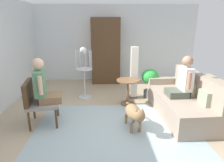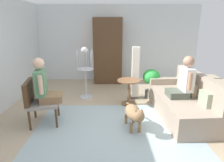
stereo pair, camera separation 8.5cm
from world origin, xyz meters
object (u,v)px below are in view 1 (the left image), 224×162
at_px(armchair, 36,99).
at_px(dog, 134,113).
at_px(couch, 182,101).
at_px(potted_plant, 150,80).
at_px(person_on_couch, 183,81).
at_px(round_end_table, 128,88).
at_px(column_lamp, 134,73).
at_px(person_on_armchair, 43,85).
at_px(bird_cage_stand, 84,71).
at_px(armoire_cabinet, 106,51).

xyz_separation_m(armchair, dog, (1.88, -0.29, -0.20)).
height_order(couch, potted_plant, couch).
height_order(person_on_couch, dog, person_on_couch).
xyz_separation_m(person_on_couch, dog, (-1.10, -0.56, -0.46)).
height_order(round_end_table, dog, round_end_table).
bearing_deg(potted_plant, round_end_table, -145.34).
bearing_deg(column_lamp, couch, -49.04).
xyz_separation_m(person_on_armchair, bird_cage_stand, (0.64, 1.39, -0.05)).
height_order(round_end_table, bird_cage_stand, bird_cage_stand).
bearing_deg(bird_cage_stand, potted_plant, -1.58).
xyz_separation_m(bird_cage_stand, armoire_cabinet, (0.59, 1.47, 0.32)).
xyz_separation_m(bird_cage_stand, column_lamp, (1.32, -0.06, -0.07)).
distance_m(person_on_armchair, armoire_cabinet, 3.13).
height_order(person_on_couch, bird_cage_stand, bird_cage_stand).
distance_m(couch, person_on_couch, 0.48).
bearing_deg(couch, potted_plant, 114.10).
bearing_deg(dog, round_end_table, 89.00).
bearing_deg(round_end_table, dog, -91.00).
height_order(armchair, bird_cage_stand, bird_cage_stand).
xyz_separation_m(person_on_couch, armoire_cabinet, (-1.61, 2.62, 0.28)).
height_order(person_on_armchair, armoire_cabinet, armoire_cabinet).
bearing_deg(armoire_cabinet, potted_plant, -52.32).
bearing_deg(person_on_couch, couch, 26.20).
xyz_separation_m(armchair, potted_plant, (2.55, 1.37, -0.03)).
height_order(couch, dog, couch).
bearing_deg(person_on_couch, person_on_armchair, -175.12).
distance_m(armchair, person_on_armchair, 0.31).
bearing_deg(dog, bird_cage_stand, 122.70).
bearing_deg(bird_cage_stand, armoire_cabinet, 68.21).
xyz_separation_m(bird_cage_stand, potted_plant, (1.76, -0.05, -0.26)).
xyz_separation_m(couch, potted_plant, (-0.48, 1.08, 0.18)).
distance_m(armchair, round_end_table, 2.12).
bearing_deg(dog, armoire_cabinet, 99.07).
height_order(bird_cage_stand, potted_plant, bird_cage_stand).
xyz_separation_m(couch, dog, (-1.15, -0.58, 0.01)).
bearing_deg(potted_plant, armchair, -151.71).
xyz_separation_m(dog, column_lamp, (0.23, 1.64, 0.35)).
bearing_deg(couch, person_on_couch, -153.80).
bearing_deg(person_on_armchair, column_lamp, 34.16).
height_order(person_on_armchair, column_lamp, column_lamp).
xyz_separation_m(armchair, person_on_couch, (2.98, 0.27, 0.26)).
relative_size(potted_plant, column_lamp, 0.57).
bearing_deg(couch, dog, -153.16).
xyz_separation_m(couch, person_on_armchair, (-2.88, -0.27, 0.49)).
bearing_deg(person_on_armchair, dog, -10.29).
bearing_deg(armchair, armoire_cabinet, 64.56).
height_order(dog, potted_plant, potted_plant).
bearing_deg(person_on_armchair, armoire_cabinet, 66.87).
distance_m(round_end_table, column_lamp, 0.55).
height_order(round_end_table, potted_plant, potted_plant).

